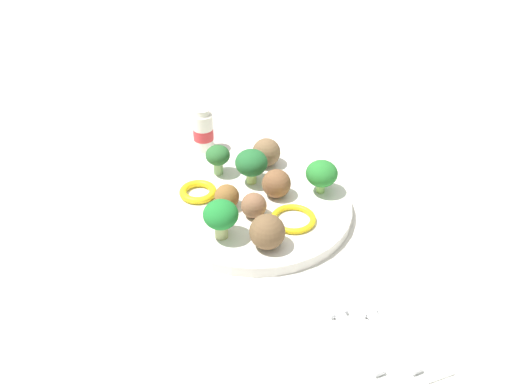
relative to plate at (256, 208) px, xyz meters
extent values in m
plane|color=silver|center=(0.00, 0.00, -0.01)|extent=(4.00, 4.00, 0.00)
cylinder|color=white|center=(0.00, 0.00, 0.00)|extent=(0.28, 0.28, 0.02)
cylinder|color=#93C37E|center=(0.09, 0.03, 0.02)|extent=(0.01, 0.01, 0.02)
ellipsoid|color=#2A622E|center=(0.09, 0.03, 0.04)|extent=(0.04, 0.04, 0.03)
cylinder|color=#94D067|center=(-0.01, -0.10, 0.02)|extent=(0.01, 0.01, 0.01)
ellipsoid|color=#287B2F|center=(-0.01, -0.10, 0.04)|extent=(0.05, 0.05, 0.04)
cylinder|color=#AACB6D|center=(0.05, -0.01, 0.02)|extent=(0.02, 0.02, 0.02)
ellipsoid|color=#23612E|center=(0.05, -0.01, 0.04)|extent=(0.05, 0.05, 0.04)
cylinder|color=#ADB975|center=(-0.05, 0.07, 0.02)|extent=(0.02, 0.02, 0.02)
ellipsoid|color=#1E782F|center=(-0.05, 0.07, 0.05)|extent=(0.05, 0.05, 0.04)
sphere|color=brown|center=(-0.03, 0.01, 0.03)|extent=(0.04, 0.04, 0.04)
sphere|color=brown|center=(0.01, 0.04, 0.03)|extent=(0.04, 0.04, 0.04)
sphere|color=brown|center=(0.09, -0.05, 0.03)|extent=(0.05, 0.05, 0.05)
sphere|color=brown|center=(-0.09, 0.02, 0.03)|extent=(0.05, 0.05, 0.05)
sphere|color=brown|center=(0.01, -0.03, 0.03)|extent=(0.04, 0.04, 0.04)
torus|color=yellow|center=(0.05, 0.07, 0.01)|extent=(0.06, 0.06, 0.01)
torus|color=yellow|center=(-0.06, -0.03, 0.01)|extent=(0.08, 0.08, 0.01)
cube|color=white|center=(-0.26, -0.04, -0.01)|extent=(0.17, 0.12, 0.01)
cube|color=silver|center=(-0.28, -0.02, 0.00)|extent=(0.09, 0.01, 0.01)
cube|color=silver|center=(-0.22, -0.02, 0.00)|extent=(0.03, 0.02, 0.01)
cube|color=silver|center=(-0.29, -0.05, 0.00)|extent=(0.09, 0.02, 0.01)
cube|color=silver|center=(-0.22, -0.05, 0.00)|extent=(0.06, 0.02, 0.01)
cylinder|color=white|center=(0.20, 0.02, 0.02)|extent=(0.03, 0.03, 0.07)
cylinder|color=red|center=(0.20, 0.02, 0.02)|extent=(0.03, 0.03, 0.02)
cylinder|color=silver|center=(0.20, 0.02, 0.06)|extent=(0.02, 0.02, 0.01)
camera|label=1|loc=(-0.64, 0.25, 0.51)|focal=41.02mm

